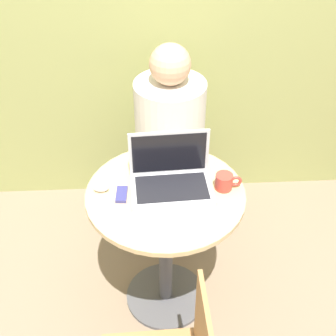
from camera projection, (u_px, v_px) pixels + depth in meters
ground_plane at (166, 296)px, 2.60m from camera, size 12.00×12.00×0.00m
back_wall at (156, 2)px, 2.54m from camera, size 7.00×0.05×2.60m
round_table at (166, 226)px, 2.25m from camera, size 0.73×0.73×0.77m
laptop at (171, 177)px, 2.12m from camera, size 0.38×0.26×0.25m
cell_phone at (122, 194)px, 2.09m from camera, size 0.06×0.10×0.02m
computer_mouse at (101, 188)px, 2.11m from camera, size 0.07×0.04×0.03m
coffee_cup at (225, 182)px, 2.11m from camera, size 0.12×0.08×0.08m
person_seated at (170, 154)px, 2.79m from camera, size 0.42×0.62×1.22m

